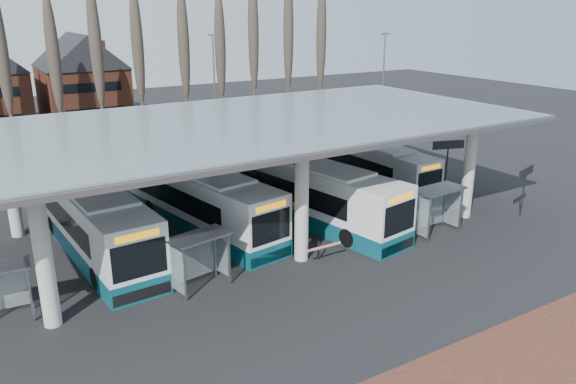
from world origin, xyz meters
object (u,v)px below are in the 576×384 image
bus_2 (311,193)px  shelter_1 (198,249)px  bus_3 (369,165)px  bus_0 (93,221)px  bus_1 (200,200)px  shelter_2 (436,200)px

bus_2 → shelter_1: size_ratio=4.39×
bus_2 → shelter_1: bearing=-163.6°
bus_3 → shelter_1: bearing=-155.6°
bus_0 → bus_2: bus_0 is taller
bus_0 → bus_1: (6.06, 0.23, -0.03)m
shelter_1 → bus_1: bearing=55.0°
bus_3 → bus_2: bearing=-155.6°
bus_0 → bus_3: 19.69m
shelter_1 → bus_0: bearing=103.4°
bus_1 → bus_2: 6.60m
bus_1 → bus_2: (6.17, -2.33, 0.02)m
shelter_2 → bus_2: bearing=128.2°
bus_3 → shelter_1: size_ratio=3.82×
bus_0 → bus_1: bus_0 is taller
bus_0 → bus_2: (12.23, -2.11, -0.01)m
bus_2 → shelter_1: 10.19m
bus_2 → shelter_2: 7.26m
bus_1 → bus_3: bus_1 is taller
bus_1 → shelter_2: bearing=-45.3°
bus_2 → bus_1: bearing=149.4°
shelter_2 → shelter_1: bearing=173.4°
bus_2 → shelter_1: (-9.13, -4.51, 0.19)m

